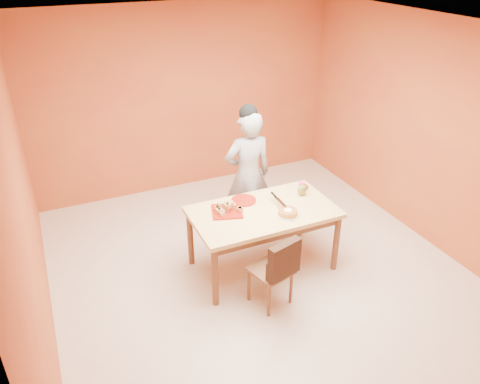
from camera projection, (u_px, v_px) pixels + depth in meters
name	position (u px, v px, depth m)	size (l,w,h in m)	color
floor	(260.00, 273.00, 5.41)	(5.00, 5.00, 0.00)	beige
ceiling	(266.00, 30.00, 4.12)	(5.00, 5.00, 0.00)	white
wall_back	(185.00, 100.00, 6.76)	(4.50, 4.50, 0.00)	#B7612A
wall_left	(25.00, 215.00, 3.95)	(5.00, 5.00, 0.00)	#B7612A
wall_right	(431.00, 134.00, 5.57)	(5.00, 5.00, 0.00)	#B7612A
dining_table	(263.00, 218.00, 5.22)	(1.60, 0.90, 0.76)	#EBC57B
dining_chair	(271.00, 269.00, 4.77)	(0.48, 0.54, 0.84)	brown
pastry_pile	(227.00, 207.00, 5.11)	(0.29, 0.29, 0.10)	tan
person	(248.00, 175.00, 5.79)	(0.60, 0.40, 1.66)	#9A9A9C
pastry_platter	(227.00, 211.00, 5.13)	(0.33, 0.33, 0.02)	maroon
red_dinner_plate	(244.00, 200.00, 5.35)	(0.28, 0.28, 0.02)	maroon
white_cake_plate	(288.00, 215.00, 5.08)	(0.25, 0.25, 0.01)	white
sponge_cake	(288.00, 212.00, 5.06)	(0.22, 0.22, 0.05)	#CD8735
cake_server	(281.00, 202.00, 5.20)	(0.04, 0.23, 0.01)	silver
egg_ornament	(302.00, 190.00, 5.44)	(0.11, 0.09, 0.14)	olive
magenta_glass	(302.00, 187.00, 5.54)	(0.08, 0.08, 0.11)	#E1217A
checker_tin	(304.00, 187.00, 5.63)	(0.11, 0.11, 0.03)	#3C2210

